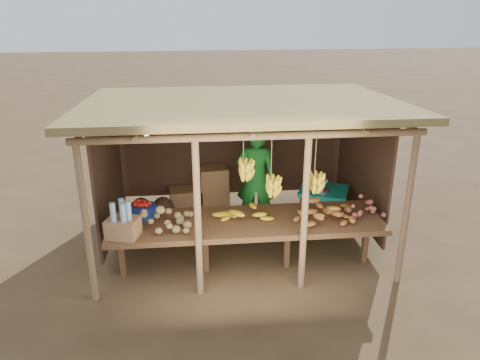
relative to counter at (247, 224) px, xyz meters
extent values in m
plane|color=brown|center=(0.00, 0.95, -0.74)|extent=(60.00, 60.00, 0.00)
cylinder|color=#95704D|center=(-2.10, -0.55, 0.36)|extent=(0.09, 0.09, 2.20)
cylinder|color=#95704D|center=(2.10, -0.55, 0.36)|extent=(0.09, 0.09, 2.20)
cylinder|color=#95704D|center=(-2.10, 2.45, 0.36)|extent=(0.09, 0.09, 2.20)
cylinder|color=#95704D|center=(2.10, 2.45, 0.36)|extent=(0.09, 0.09, 2.20)
cylinder|color=#95704D|center=(-0.70, -0.55, 0.36)|extent=(0.09, 0.09, 2.20)
cylinder|color=#95704D|center=(0.70, -0.55, 0.36)|extent=(0.09, 0.09, 2.20)
cylinder|color=#95704D|center=(0.00, -0.55, 1.46)|extent=(4.40, 0.09, 0.09)
cylinder|color=#95704D|center=(0.00, 2.45, 1.46)|extent=(4.40, 0.09, 0.09)
cube|color=olive|center=(0.00, 0.95, 1.55)|extent=(4.70, 3.50, 0.28)
cube|color=#4A3122|center=(0.00, 2.43, 0.47)|extent=(4.20, 0.04, 1.98)
cube|color=#4A3122|center=(-2.08, 1.15, 0.47)|extent=(0.04, 2.40, 1.98)
cube|color=#4A3122|center=(2.08, 1.15, 0.47)|extent=(0.04, 2.40, 1.98)
cube|color=brown|center=(0.00, 0.00, 0.02)|extent=(3.90, 1.05, 0.08)
cube|color=brown|center=(-1.80, 0.00, -0.38)|extent=(0.08, 0.08, 0.72)
cube|color=brown|center=(-0.60, 0.00, -0.38)|extent=(0.08, 0.08, 0.72)
cube|color=brown|center=(0.60, 0.00, -0.38)|extent=(0.08, 0.08, 0.72)
cube|color=brown|center=(1.80, 0.00, -0.38)|extent=(0.08, 0.08, 0.72)
cylinder|color=navy|center=(-1.51, 0.33, 0.13)|extent=(0.42, 0.42, 0.15)
cube|color=#9F6F47|center=(-1.69, -0.31, 0.19)|extent=(0.48, 0.42, 0.26)
imported|color=#197424|center=(0.31, 1.33, 0.18)|extent=(0.73, 0.54, 1.84)
cube|color=brown|center=(1.47, 1.20, -0.41)|extent=(0.90, 0.84, 0.66)
cube|color=#0C877F|center=(1.47, 1.20, -0.04)|extent=(1.00, 0.94, 0.07)
cube|color=#9F6F47|center=(-0.37, 2.15, -0.51)|extent=(0.58, 0.50, 0.41)
cube|color=#9F6F47|center=(-0.37, 2.15, -0.10)|extent=(0.58, 0.50, 0.41)
cube|color=#9F6F47|center=(-0.94, 2.15, -0.51)|extent=(0.58, 0.50, 0.41)
ellipsoid|color=#4A3122|center=(-1.69, 1.69, -0.49)|extent=(0.42, 0.42, 0.57)
ellipsoid|color=#4A3122|center=(-1.31, 1.69, -0.49)|extent=(0.42, 0.42, 0.57)
camera|label=1|loc=(-0.71, -5.99, 3.04)|focal=35.00mm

